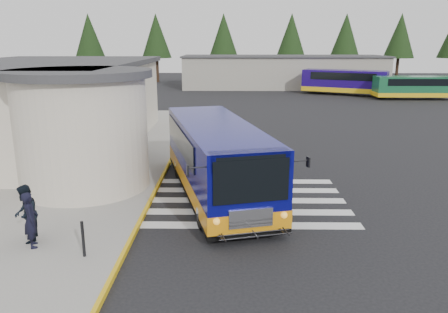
{
  "coord_description": "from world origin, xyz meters",
  "views": [
    {
      "loc": [
        -0.98,
        -16.87,
        6.04
      ],
      "look_at": [
        -1.22,
        -0.5,
        1.7
      ],
      "focal_mm": 35.0,
      "sensor_mm": 36.0,
      "label": 1
    }
  ],
  "objects_px": {
    "pedestrian_a": "(31,220)",
    "far_bus_a": "(344,81)",
    "pedestrian_b": "(26,214)",
    "bollard": "(83,239)",
    "far_bus_b": "(413,86)",
    "transit_bus": "(217,161)"
  },
  "relations": [
    {
      "from": "transit_bus",
      "to": "far_bus_b",
      "type": "height_order",
      "value": "transit_bus"
    },
    {
      "from": "transit_bus",
      "to": "pedestrian_b",
      "type": "bearing_deg",
      "value": -154.23
    },
    {
      "from": "far_bus_a",
      "to": "pedestrian_a",
      "type": "bearing_deg",
      "value": 179.29
    },
    {
      "from": "pedestrian_a",
      "to": "transit_bus",
      "type": "bearing_deg",
      "value": -72.57
    },
    {
      "from": "transit_bus",
      "to": "bollard",
      "type": "distance_m",
      "value": 6.7
    },
    {
      "from": "pedestrian_a",
      "to": "pedestrian_b",
      "type": "height_order",
      "value": "pedestrian_b"
    },
    {
      "from": "bollard",
      "to": "pedestrian_b",
      "type": "bearing_deg",
      "value": 154.83
    },
    {
      "from": "far_bus_a",
      "to": "pedestrian_b",
      "type": "bearing_deg",
      "value": 178.74
    },
    {
      "from": "pedestrian_b",
      "to": "far_bus_a",
      "type": "height_order",
      "value": "far_bus_a"
    },
    {
      "from": "pedestrian_b",
      "to": "pedestrian_a",
      "type": "bearing_deg",
      "value": 24.77
    },
    {
      "from": "pedestrian_a",
      "to": "bollard",
      "type": "relative_size",
      "value": 1.6
    },
    {
      "from": "bollard",
      "to": "far_bus_b",
      "type": "bearing_deg",
      "value": 56.67
    },
    {
      "from": "pedestrian_b",
      "to": "bollard",
      "type": "relative_size",
      "value": 1.68
    },
    {
      "from": "pedestrian_a",
      "to": "far_bus_b",
      "type": "bearing_deg",
      "value": -61.79
    },
    {
      "from": "far_bus_b",
      "to": "far_bus_a",
      "type": "bearing_deg",
      "value": 57.65
    },
    {
      "from": "far_bus_a",
      "to": "far_bus_b",
      "type": "relative_size",
      "value": 1.19
    },
    {
      "from": "pedestrian_b",
      "to": "far_bus_a",
      "type": "bearing_deg",
      "value": 137.22
    },
    {
      "from": "pedestrian_a",
      "to": "far_bus_a",
      "type": "xyz_separation_m",
      "value": [
        18.98,
        39.23,
        0.58
      ]
    },
    {
      "from": "pedestrian_b",
      "to": "far_bus_b",
      "type": "height_order",
      "value": "far_bus_b"
    },
    {
      "from": "pedestrian_a",
      "to": "far_bus_b",
      "type": "distance_m",
      "value": 43.42
    },
    {
      "from": "transit_bus",
      "to": "far_bus_a",
      "type": "distance_m",
      "value": 36.85
    },
    {
      "from": "pedestrian_a",
      "to": "far_bus_a",
      "type": "distance_m",
      "value": 43.59
    }
  ]
}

